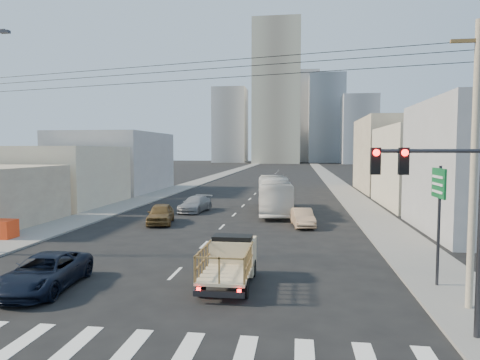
% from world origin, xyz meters
% --- Properties ---
extents(ground, '(420.00, 420.00, 0.00)m').
position_xyz_m(ground, '(0.00, 0.00, 0.00)').
color(ground, black).
rests_on(ground, ground).
extents(sidewalk_left, '(3.50, 180.00, 0.12)m').
position_xyz_m(sidewalk_left, '(-11.75, 70.00, 0.06)').
color(sidewalk_left, slate).
rests_on(sidewalk_left, ground).
extents(sidewalk_right, '(3.50, 180.00, 0.12)m').
position_xyz_m(sidewalk_right, '(11.75, 70.00, 0.06)').
color(sidewalk_right, slate).
rests_on(sidewalk_right, ground).
extents(crosswalk, '(18.59, 3.80, 0.01)m').
position_xyz_m(crosswalk, '(0.02, -6.00, 0.01)').
color(crosswalk, silver).
rests_on(crosswalk, ground).
extents(lane_dashes, '(0.15, 104.00, 0.01)m').
position_xyz_m(lane_dashes, '(0.00, 53.00, 0.01)').
color(lane_dashes, silver).
rests_on(lane_dashes, ground).
extents(flatbed_pickup, '(1.95, 4.41, 1.90)m').
position_xyz_m(flatbed_pickup, '(2.71, 0.80, 1.09)').
color(flatbed_pickup, beige).
rests_on(flatbed_pickup, ground).
extents(navy_pickup, '(2.70, 5.15, 1.38)m').
position_xyz_m(navy_pickup, '(-4.60, -0.86, 0.69)').
color(navy_pickup, black).
rests_on(navy_pickup, ground).
extents(city_bus, '(3.78, 11.71, 3.20)m').
position_xyz_m(city_bus, '(3.34, 22.06, 1.60)').
color(city_bus, silver).
rests_on(city_bus, ground).
extents(sedan_brown, '(2.65, 4.75, 1.53)m').
position_xyz_m(sedan_brown, '(-4.90, 14.73, 0.76)').
color(sedan_brown, brown).
rests_on(sedan_brown, ground).
extents(sedan_tan, '(1.94, 4.13, 1.31)m').
position_xyz_m(sedan_tan, '(5.86, 15.00, 0.65)').
color(sedan_tan, tan).
rests_on(sedan_tan, ground).
extents(sedan_grey, '(2.62, 5.03, 1.39)m').
position_xyz_m(sedan_grey, '(-3.81, 21.30, 0.70)').
color(sedan_grey, gray).
rests_on(sedan_grey, ground).
extents(traffic_signal, '(3.23, 0.35, 6.00)m').
position_xyz_m(traffic_signal, '(9.77, -3.51, 4.08)').
color(traffic_signal, '#2D2D33').
rests_on(traffic_signal, ground).
extents(green_sign, '(0.18, 1.60, 5.00)m').
position_xyz_m(green_sign, '(11.16, 1.50, 3.74)').
color(green_sign, '#2D2D33').
rests_on(green_sign, ground).
extents(utility_pole, '(1.80, 0.24, 10.00)m').
position_xyz_m(utility_pole, '(11.50, -1.00, 5.19)').
color(utility_pole, tan).
rests_on(utility_pole, ground).
extents(overhead_wires, '(23.01, 5.02, 0.72)m').
position_xyz_m(overhead_wires, '(0.00, 1.50, 8.97)').
color(overhead_wires, black).
rests_on(overhead_wires, ground).
extents(crate_stack, '(1.80, 1.20, 1.14)m').
position_xyz_m(crate_stack, '(-13.00, 7.65, 0.69)').
color(crate_stack, '#F44016').
rests_on(crate_stack, sidewalk_left).
extents(bldg_right_mid, '(11.00, 14.00, 8.00)m').
position_xyz_m(bldg_right_mid, '(19.50, 28.00, 4.00)').
color(bldg_right_mid, '#BEB199').
rests_on(bldg_right_mid, ground).
extents(bldg_right_far, '(12.00, 16.00, 10.00)m').
position_xyz_m(bldg_right_far, '(20.00, 44.00, 5.00)').
color(bldg_right_far, tan).
rests_on(bldg_right_far, ground).
extents(bldg_left_mid, '(11.00, 12.00, 6.00)m').
position_xyz_m(bldg_left_mid, '(-19.00, 24.00, 3.00)').
color(bldg_left_mid, '#BEB199').
rests_on(bldg_left_mid, ground).
extents(bldg_left_far, '(12.00, 16.00, 8.00)m').
position_xyz_m(bldg_left_far, '(-19.50, 39.00, 4.00)').
color(bldg_left_far, '#959597').
rests_on(bldg_left_far, ground).
extents(high_rise_tower, '(20.00, 20.00, 60.00)m').
position_xyz_m(high_rise_tower, '(-4.00, 170.00, 30.00)').
color(high_rise_tower, tan).
rests_on(high_rise_tower, ground).
extents(midrise_ne, '(16.00, 16.00, 40.00)m').
position_xyz_m(midrise_ne, '(18.00, 185.00, 20.00)').
color(midrise_ne, gray).
rests_on(midrise_ne, ground).
extents(midrise_nw, '(15.00, 15.00, 34.00)m').
position_xyz_m(midrise_nw, '(-26.00, 180.00, 17.00)').
color(midrise_nw, gray).
rests_on(midrise_nw, ground).
extents(midrise_back, '(18.00, 18.00, 44.00)m').
position_xyz_m(midrise_back, '(6.00, 200.00, 22.00)').
color(midrise_back, '#959597').
rests_on(midrise_back, ground).
extents(midrise_east, '(14.00, 14.00, 28.00)m').
position_xyz_m(midrise_east, '(30.00, 165.00, 14.00)').
color(midrise_east, gray).
rests_on(midrise_east, ground).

